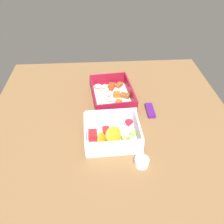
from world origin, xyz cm
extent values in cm
cube|color=brown|center=(0.00, 0.00, 1.00)|extent=(80.00, 80.00, 2.00)
cube|color=white|center=(-11.04, 1.04, 2.30)|extent=(20.57, 15.79, 0.60)
cube|color=maroon|center=(-20.29, 0.05, 4.86)|extent=(2.07, 13.81, 4.51)
cube|color=maroon|center=(-1.79, 2.03, 4.86)|extent=(2.07, 13.81, 4.51)
cube|color=maroon|center=(-11.75, 7.61, 4.86)|extent=(17.97, 2.52, 4.51)
cube|color=maroon|center=(-10.34, -5.53, 4.86)|extent=(17.97, 2.52, 4.51)
ellipsoid|color=beige|center=(-17.40, -1.44, 3.49)|extent=(3.08, 2.76, 1.27)
ellipsoid|color=beige|center=(-5.46, -0.29, 3.34)|extent=(2.52, 2.15, 1.06)
ellipsoid|color=beige|center=(-15.20, -0.70, 3.46)|extent=(2.66, 2.02, 1.23)
ellipsoid|color=beige|center=(-12.28, 0.27, 3.52)|extent=(3.06, 3.22, 1.32)
ellipsoid|color=beige|center=(-17.50, -3.84, 3.65)|extent=(2.25, 3.09, 1.49)
ellipsoid|color=beige|center=(-9.10, 0.25, 3.55)|extent=(3.31, 3.04, 1.36)
cube|color=brown|center=(-11.38, 5.71, 3.18)|extent=(3.42, 4.01, 1.17)
cube|color=red|center=(-4.93, 5.86, 3.34)|extent=(2.95, 3.53, 1.47)
cube|color=#AD5B1E|center=(-6.46, 2.89, 3.46)|extent=(3.49, 2.94, 1.73)
cube|color=red|center=(-17.07, 1.14, 3.48)|extent=(3.89, 3.14, 1.77)
cube|color=#AD5B1E|center=(-11.74, 2.76, 3.48)|extent=(1.97, 2.47, 1.77)
cube|color=brown|center=(-18.41, 4.26, 3.19)|extent=(3.54, 3.23, 1.18)
cube|color=#387A33|center=(-6.24, -0.61, 2.70)|extent=(0.60, 0.40, 0.20)
cube|color=#387A33|center=(-9.02, 0.40, 2.70)|extent=(0.60, 0.40, 0.20)
cube|color=#387A33|center=(-8.22, -3.29, 2.70)|extent=(0.60, 0.40, 0.20)
cube|color=white|center=(8.44, -0.25, 2.30)|extent=(14.57, 16.33, 0.60)
cube|color=white|center=(1.74, -0.50, 5.00)|extent=(1.18, 15.84, 4.81)
cube|color=white|center=(15.13, -0.01, 5.00)|extent=(1.18, 15.84, 4.81)
cube|color=white|center=(8.16, 7.36, 5.00)|extent=(12.81, 1.07, 4.81)
cube|color=white|center=(8.72, -7.86, 5.00)|extent=(12.81, 1.07, 4.81)
ellipsoid|color=orange|center=(11.96, -3.35, 4.99)|extent=(5.11, 4.27, 4.58)
ellipsoid|color=orange|center=(10.30, 0.12, 5.03)|extent=(5.98, 6.27, 4.66)
cube|color=red|center=(8.49, -5.86, 3.62)|extent=(3.45, 2.62, 2.03)
cube|color=red|center=(6.71, -1.91, 3.40)|extent=(2.85, 2.24, 1.61)
sphere|color=#9ECC60|center=(6.28, 1.34, 3.42)|extent=(1.63, 1.63, 1.63)
sphere|color=#9ECC60|center=(10.22, 5.13, 3.50)|extent=(1.79, 1.79, 1.79)
sphere|color=#9ECC60|center=(8.34, 5.89, 3.55)|extent=(1.90, 1.90, 1.90)
sphere|color=#9ECC60|center=(10.12, 3.25, 3.60)|extent=(1.99, 1.99, 1.99)
cone|color=red|center=(4.46, 5.17, 3.64)|extent=(2.59, 2.59, 2.07)
sphere|color=navy|center=(11.57, 2.39, 3.14)|extent=(1.07, 1.07, 1.07)
sphere|color=navy|center=(12.48, 6.33, 3.11)|extent=(1.01, 1.01, 1.01)
sphere|color=navy|center=(13.32, 2.23, 3.19)|extent=(1.17, 1.17, 1.17)
cube|color=#51197A|center=(-3.03, 13.34, 2.60)|extent=(7.01, 2.43, 1.20)
cylinder|color=white|center=(18.70, 6.88, 3.01)|extent=(3.82, 3.82, 2.03)
camera|label=1|loc=(57.89, -3.53, 52.40)|focal=38.02mm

